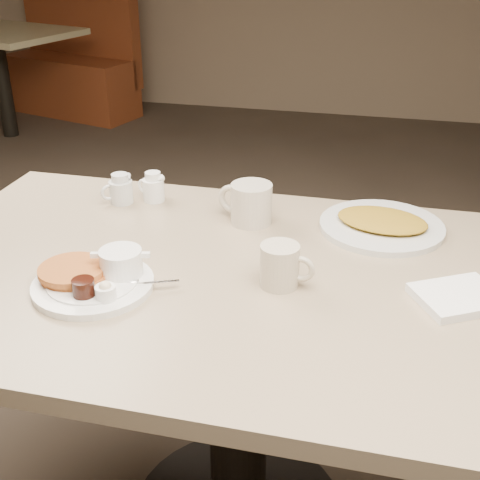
% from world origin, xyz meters
% --- Properties ---
extents(diner_table, '(1.50, 0.90, 0.75)m').
position_xyz_m(diner_table, '(0.00, 0.00, 0.58)').
color(diner_table, tan).
rests_on(diner_table, ground).
extents(main_plate, '(0.32, 0.30, 0.07)m').
position_xyz_m(main_plate, '(-0.27, -0.12, 0.77)').
color(main_plate, white).
rests_on(main_plate, diner_table).
extents(coffee_mug_near, '(0.12, 0.09, 0.09)m').
position_xyz_m(coffee_mug_near, '(0.10, -0.02, 0.80)').
color(coffee_mug_near, beige).
rests_on(coffee_mug_near, diner_table).
extents(napkin, '(0.21, 0.19, 0.02)m').
position_xyz_m(napkin, '(0.45, -0.00, 0.76)').
color(napkin, white).
rests_on(napkin, diner_table).
extents(coffee_mug_far, '(0.16, 0.13, 0.10)m').
position_xyz_m(coffee_mug_far, '(-0.03, 0.26, 0.80)').
color(coffee_mug_far, beige).
rests_on(coffee_mug_far, diner_table).
extents(creamer_left, '(0.08, 0.08, 0.08)m').
position_xyz_m(creamer_left, '(-0.39, 0.30, 0.79)').
color(creamer_left, silver).
rests_on(creamer_left, diner_table).
extents(creamer_right, '(0.09, 0.07, 0.08)m').
position_xyz_m(creamer_right, '(-0.31, 0.33, 0.79)').
color(creamer_right, white).
rests_on(creamer_right, diner_table).
extents(hash_plate, '(0.36, 0.36, 0.04)m').
position_xyz_m(hash_plate, '(0.29, 0.29, 0.76)').
color(hash_plate, silver).
rests_on(hash_plate, diner_table).
extents(booth_back_left, '(1.39, 1.52, 1.12)m').
position_xyz_m(booth_back_left, '(-2.25, 3.50, 0.41)').
color(booth_back_left, brown).
rests_on(booth_back_left, ground).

